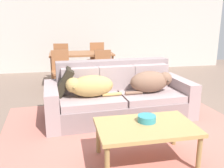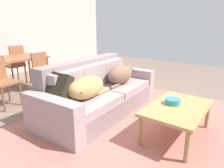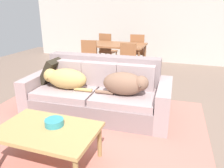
{
  "view_description": "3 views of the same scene",
  "coord_description": "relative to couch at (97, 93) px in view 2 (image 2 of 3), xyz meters",
  "views": [
    {
      "loc": [
        -1.15,
        -3.46,
        1.5
      ],
      "look_at": [
        -0.44,
        0.0,
        0.58
      ],
      "focal_mm": 39.49,
      "sensor_mm": 36.0,
      "label": 1
    },
    {
      "loc": [
        -2.7,
        -1.92,
        1.43
      ],
      "look_at": [
        -0.27,
        -0.1,
        0.52
      ],
      "focal_mm": 31.87,
      "sensor_mm": 36.0,
      "label": 2
    },
    {
      "loc": [
        0.97,
        -2.87,
        1.62
      ],
      "look_at": [
        -0.06,
        0.15,
        0.5
      ],
      "focal_mm": 35.52,
      "sensor_mm": 36.0,
      "label": 3
    }
  ],
  "objects": [
    {
      "name": "ground_plane",
      "position": [
        0.3,
        -0.19,
        -0.32
      ],
      "size": [
        10.0,
        10.0,
        0.0
      ],
      "primitive_type": "plane",
      "color": "#796254"
    },
    {
      "name": "area_rug",
      "position": [
        0.0,
        -0.84,
        -0.31
      ],
      "size": [
        3.53,
        3.31,
        0.01
      ],
      "primitive_type": "cube",
      "rotation": [
        0.0,
        0.0,
        0.05
      ],
      "color": "#B56A5D",
      "rests_on": "ground"
    },
    {
      "name": "couch",
      "position": [
        0.0,
        0.0,
        0.0
      ],
      "size": [
        2.29,
        1.08,
        0.86
      ],
      "rotation": [
        0.0,
        0.0,
        0.05
      ],
      "color": "gray",
      "rests_on": "ground"
    },
    {
      "name": "dog_on_left_cushion",
      "position": [
        -0.47,
        -0.2,
        0.25
      ],
      "size": [
        0.81,
        0.37,
        0.32
      ],
      "rotation": [
        0.0,
        0.0,
        0.05
      ],
      "color": "tan",
      "rests_on": "couch"
    },
    {
      "name": "dog_on_right_cushion",
      "position": [
        0.49,
        -0.16,
        0.26
      ],
      "size": [
        0.77,
        0.38,
        0.33
      ],
      "rotation": [
        0.0,
        0.0,
        0.05
      ],
      "color": "brown",
      "rests_on": "couch"
    },
    {
      "name": "throw_pillow_by_left_arm",
      "position": [
        -0.84,
        0.0,
        0.28
      ],
      "size": [
        0.32,
        0.44,
        0.43
      ],
      "primitive_type": "cube",
      "rotation": [
        0.0,
        0.52,
        -0.01
      ],
      "color": "black",
      "rests_on": "couch"
    },
    {
      "name": "coffee_table",
      "position": [
        -0.01,
        -1.38,
        0.06
      ],
      "size": [
        1.04,
        0.66,
        0.43
      ],
      "color": "tan",
      "rests_on": "ground"
    },
    {
      "name": "bowl_on_coffee_table",
      "position": [
        0.02,
        -1.29,
        0.15
      ],
      "size": [
        0.2,
        0.2,
        0.07
      ],
      "primitive_type": "cylinder",
      "color": "teal",
      "rests_on": "coffee_table"
    },
    {
      "name": "dining_table",
      "position": [
        -0.4,
        2.1,
        0.37
      ],
      "size": [
        1.44,
        0.85,
        0.76
      ],
      "color": "brown",
      "rests_on": "ground"
    },
    {
      "name": "dining_chair_near_left",
      "position": [
        -0.86,
        1.49,
        0.18
      ],
      "size": [
        0.45,
        0.45,
        0.89
      ],
      "rotation": [
        0.0,
        0.0,
        0.15
      ],
      "color": "brown",
      "rests_on": "ground"
    },
    {
      "name": "dining_chair_near_right",
      "position": [
        0.05,
        1.56,
        0.16
      ],
      "size": [
        0.43,
        0.43,
        0.86
      ],
      "rotation": [
        0.0,
        0.0,
        0.07
      ],
      "color": "brown",
      "rests_on": "ground"
    },
    {
      "name": "dining_chair_far_right",
      "position": [
        0.03,
        2.67,
        0.2
      ],
      "size": [
        0.42,
        0.42,
        0.95
      ],
      "rotation": [
        0.0,
        0.0,
        3.2
      ],
      "color": "brown",
      "rests_on": "ground"
    }
  ]
}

